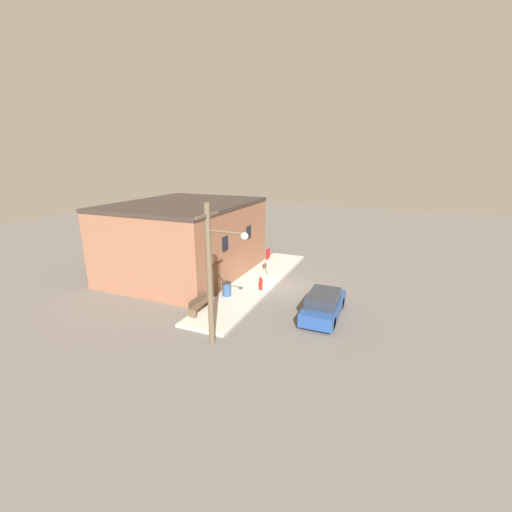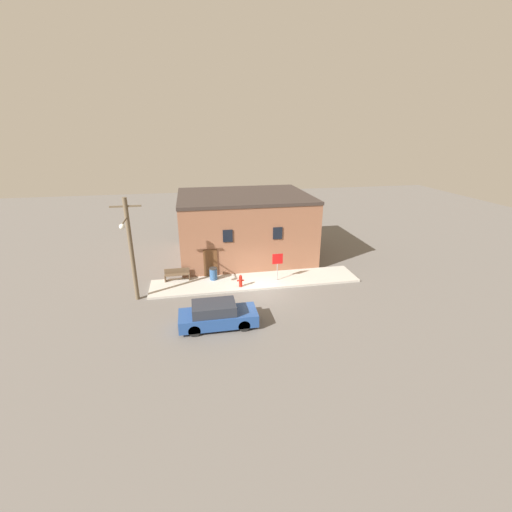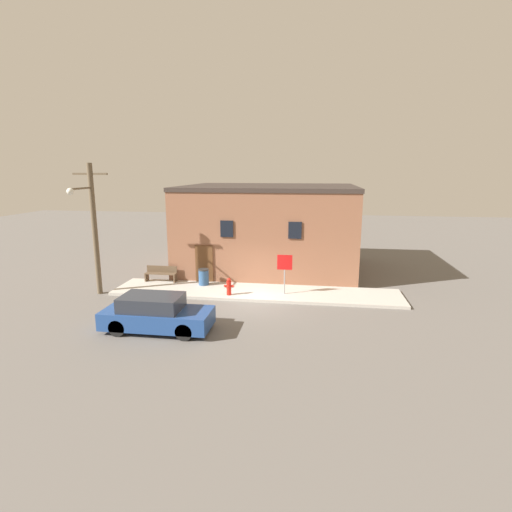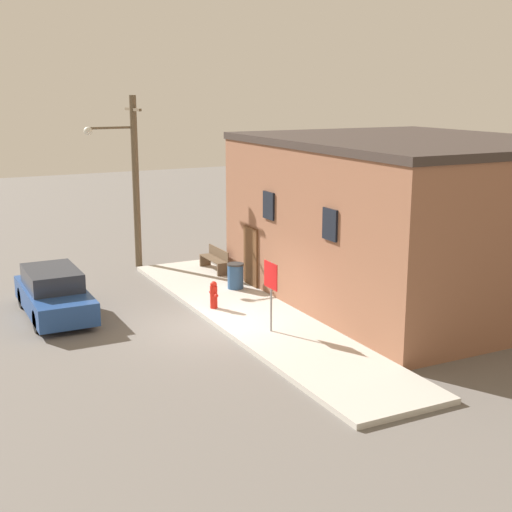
{
  "view_description": "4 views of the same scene",
  "coord_description": "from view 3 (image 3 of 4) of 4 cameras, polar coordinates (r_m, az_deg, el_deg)",
  "views": [
    {
      "loc": [
        -20.49,
        -7.23,
        8.49
      ],
      "look_at": [
        0.02,
        1.41,
        2.0
      ],
      "focal_mm": 24.0,
      "sensor_mm": 36.0,
      "label": 1
    },
    {
      "loc": [
        -4.2,
        -20.66,
        10.37
      ],
      "look_at": [
        0.02,
        1.41,
        2.0
      ],
      "focal_mm": 24.0,
      "sensor_mm": 36.0,
      "label": 2
    },
    {
      "loc": [
        2.91,
        -18.21,
        6.28
      ],
      "look_at": [
        0.02,
        1.41,
        2.0
      ],
      "focal_mm": 28.0,
      "sensor_mm": 36.0,
      "label": 3
    },
    {
      "loc": [
        18.48,
        -7.92,
        6.91
      ],
      "look_at": [
        0.02,
        1.41,
        2.0
      ],
      "focal_mm": 50.0,
      "sensor_mm": 36.0,
      "label": 4
    }
  ],
  "objects": [
    {
      "name": "ground_plane",
      "position": [
        19.48,
        -0.66,
        -6.63
      ],
      "size": [
        80.0,
        80.0,
        0.0
      ],
      "primitive_type": "plane",
      "color": "#66605B"
    },
    {
      "name": "sidewalk",
      "position": [
        20.78,
        -0.05,
        -5.2
      ],
      "size": [
        14.82,
        2.81,
        0.15
      ],
      "color": "#BCB7AD",
      "rests_on": "ground"
    },
    {
      "name": "brick_building",
      "position": [
        25.69,
        1.93,
        4.1
      ],
      "size": [
        10.64,
        8.62,
        5.34
      ],
      "color": "#8E5B42",
      "rests_on": "ground"
    },
    {
      "name": "fire_hydrant",
      "position": [
        20.04,
        -3.89,
        -4.37
      ],
      "size": [
        0.49,
        0.23,
        0.87
      ],
      "color": "red",
      "rests_on": "sidewalk"
    },
    {
      "name": "stop_sign",
      "position": [
        19.95,
        4.12,
        -1.52
      ],
      "size": [
        0.75,
        0.06,
        2.02
      ],
      "color": "gray",
      "rests_on": "sidewalk"
    },
    {
      "name": "bench",
      "position": [
        23.07,
        -13.4,
        -2.46
      ],
      "size": [
        1.76,
        0.44,
        0.85
      ],
      "color": "brown",
      "rests_on": "sidewalk"
    },
    {
      "name": "trash_bin",
      "position": [
        21.92,
        -7.48,
        -2.97
      ],
      "size": [
        0.58,
        0.58,
        0.88
      ],
      "color": "#2D517F",
      "rests_on": "sidewalk"
    },
    {
      "name": "utility_pole",
      "position": [
        21.53,
        -22.27,
        4.09
      ],
      "size": [
        1.8,
        2.03,
        6.63
      ],
      "color": "brown",
      "rests_on": "ground"
    },
    {
      "name": "parked_car",
      "position": [
        16.48,
        -14.1,
        -8.02
      ],
      "size": [
        4.3,
        1.74,
        1.45
      ],
      "color": "black",
      "rests_on": "ground"
    }
  ]
}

